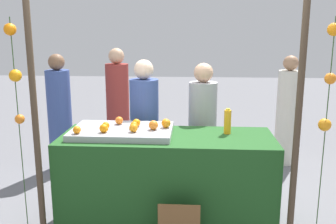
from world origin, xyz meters
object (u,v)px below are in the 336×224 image
stall_counter (167,181)px  vendor_right (202,137)px  orange_0 (134,125)px  orange_1 (136,123)px  juice_bottle (228,122)px  vendor_left (145,135)px

stall_counter → vendor_right: (0.36, 0.68, 0.27)m
stall_counter → orange_0: bearing=-179.8°
orange_0 → orange_1: size_ratio=0.94×
orange_1 → vendor_right: size_ratio=0.05×
juice_bottle → stall_counter: bearing=-168.9°
stall_counter → vendor_right: vendor_right is taller
stall_counter → vendor_left: (-0.30, 0.65, 0.28)m
stall_counter → orange_1: size_ratio=26.08×
juice_bottle → orange_1: bearing=-178.4°
orange_0 → orange_1: bearing=83.8°
stall_counter → orange_1: bearing=163.7°
orange_0 → vendor_left: size_ratio=0.05×
vendor_left → vendor_right: size_ratio=1.02×
orange_0 → juice_bottle: size_ratio=0.29×
orange_1 → juice_bottle: juice_bottle is taller
orange_1 → vendor_left: size_ratio=0.05×
stall_counter → orange_0: 0.65m
stall_counter → vendor_left: 0.77m
vendor_right → orange_1: bearing=-138.6°
orange_1 → vendor_right: (0.66, 0.59, -0.30)m
stall_counter → juice_bottle: (0.58, 0.11, 0.59)m
orange_0 → vendor_right: size_ratio=0.05×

